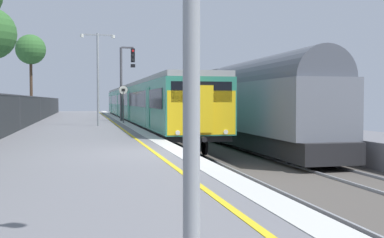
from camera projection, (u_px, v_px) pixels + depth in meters
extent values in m
cube|color=slate|center=(77.00, 173.00, 13.01)|extent=(6.40, 110.00, 1.00)
cube|color=silver|center=(180.00, 152.00, 13.64)|extent=(0.60, 110.00, 0.01)
cube|color=yellow|center=(155.00, 153.00, 13.48)|extent=(0.12, 110.00, 0.01)
cube|color=#4C4742|center=(359.00, 182.00, 14.99)|extent=(11.00, 110.00, 0.20)
cube|color=gray|center=(213.00, 184.00, 13.90)|extent=(0.07, 110.00, 0.08)
cube|color=gray|center=(259.00, 182.00, 14.22)|extent=(0.07, 110.00, 0.08)
cube|color=gray|center=(336.00, 179.00, 14.80)|extent=(0.07, 110.00, 0.08)
cube|color=gray|center=(377.00, 177.00, 15.12)|extent=(0.07, 110.00, 0.08)
cube|color=#2D846B|center=(160.00, 104.00, 27.86)|extent=(2.80, 20.08, 2.30)
cube|color=black|center=(160.00, 126.00, 27.91)|extent=(2.64, 19.48, 0.25)
cube|color=#999E9E|center=(160.00, 83.00, 27.81)|extent=(2.68, 20.08, 0.24)
cube|color=black|center=(136.00, 99.00, 27.53)|extent=(0.02, 18.48, 0.84)
cube|color=teal|center=(148.00, 107.00, 22.65)|extent=(0.03, 1.10, 1.90)
cube|color=teal|center=(128.00, 105.00, 32.43)|extent=(0.03, 1.10, 1.90)
cylinder|color=black|center=(170.00, 146.00, 20.50)|extent=(0.12, 0.84, 0.84)
cylinder|color=black|center=(205.00, 146.00, 20.85)|extent=(0.12, 0.84, 0.84)
cylinder|color=black|center=(134.00, 127.00, 35.00)|extent=(0.12, 0.84, 0.84)
cylinder|color=black|center=(155.00, 127.00, 35.35)|extent=(0.12, 0.84, 0.84)
cube|color=#2D846B|center=(128.00, 103.00, 48.00)|extent=(2.80, 20.08, 2.30)
cube|color=black|center=(128.00, 115.00, 48.05)|extent=(2.64, 19.48, 0.25)
cube|color=#999E9E|center=(128.00, 90.00, 47.95)|extent=(2.68, 20.08, 0.24)
cube|color=black|center=(114.00, 100.00, 47.67)|extent=(0.02, 18.48, 0.84)
cube|color=teal|center=(117.00, 104.00, 42.79)|extent=(0.03, 1.10, 1.90)
cube|color=teal|center=(111.00, 103.00, 52.57)|extent=(0.03, 1.10, 1.90)
cylinder|color=black|center=(127.00, 124.00, 40.64)|extent=(0.12, 0.84, 0.84)
cylinder|color=black|center=(145.00, 123.00, 40.99)|extent=(0.12, 0.84, 0.84)
cylinder|color=black|center=(116.00, 118.00, 55.14)|extent=(0.12, 0.84, 0.84)
cylinder|color=black|center=(129.00, 117.00, 55.49)|extent=(0.12, 0.84, 0.84)
cube|color=yellow|center=(202.00, 113.00, 18.13)|extent=(2.70, 0.10, 1.70)
cube|color=black|center=(202.00, 92.00, 18.09)|extent=(2.40, 0.08, 0.80)
cube|color=yellow|center=(203.00, 109.00, 17.98)|extent=(0.80, 0.24, 1.80)
cylinder|color=white|center=(178.00, 133.00, 17.88)|extent=(0.18, 0.06, 0.18)
cylinder|color=white|center=(226.00, 132.00, 18.31)|extent=(0.18, 0.06, 0.18)
cylinder|color=black|center=(203.00, 139.00, 17.88)|extent=(0.20, 0.35, 0.20)
cube|color=black|center=(128.00, 88.00, 47.94)|extent=(0.60, 0.90, 0.20)
cube|color=#232326|center=(265.00, 140.00, 22.54)|extent=(2.30, 13.06, 0.79)
cube|color=slate|center=(265.00, 107.00, 22.48)|extent=(2.60, 12.26, 2.31)
cylinder|color=#515660|center=(265.00, 83.00, 22.43)|extent=(2.39, 11.86, 2.39)
cylinder|color=black|center=(290.00, 153.00, 17.96)|extent=(0.12, 0.84, 0.84)
cylinder|color=black|center=(327.00, 152.00, 18.31)|extent=(0.12, 0.84, 0.84)
cylinder|color=black|center=(222.00, 136.00, 26.78)|extent=(0.12, 0.84, 0.84)
cylinder|color=black|center=(248.00, 135.00, 27.13)|extent=(0.12, 0.84, 0.84)
cube|color=#232326|center=(197.00, 125.00, 36.03)|extent=(2.30, 13.06, 0.79)
cube|color=slate|center=(197.00, 105.00, 35.97)|extent=(2.60, 12.26, 2.31)
cylinder|color=#515660|center=(197.00, 89.00, 35.93)|extent=(2.39, 11.86, 2.39)
cylinder|color=black|center=(201.00, 130.00, 31.45)|extent=(0.12, 0.84, 0.84)
cylinder|color=black|center=(224.00, 130.00, 31.80)|extent=(0.12, 0.84, 0.84)
cylinder|color=black|center=(175.00, 124.00, 40.27)|extent=(0.12, 0.84, 0.84)
cylinder|color=black|center=(193.00, 124.00, 40.62)|extent=(0.12, 0.84, 0.84)
cube|color=#232326|center=(166.00, 118.00, 49.53)|extent=(2.30, 13.06, 0.79)
cube|color=slate|center=(166.00, 104.00, 49.47)|extent=(2.60, 12.26, 2.31)
cylinder|color=#515660|center=(166.00, 92.00, 49.42)|extent=(2.39, 11.86, 2.39)
cylinder|color=black|center=(166.00, 121.00, 44.95)|extent=(0.12, 0.84, 0.84)
cylinder|color=black|center=(182.00, 121.00, 45.30)|extent=(0.12, 0.84, 0.84)
cylinder|color=black|center=(152.00, 118.00, 53.77)|extent=(0.12, 0.84, 0.84)
cylinder|color=black|center=(166.00, 118.00, 54.12)|extent=(0.12, 0.84, 0.84)
cylinder|color=#47474C|center=(121.00, 84.00, 34.09)|extent=(0.18, 0.18, 5.31)
cube|color=#47474C|center=(127.00, 48.00, 34.09)|extent=(0.90, 0.12, 0.12)
cube|color=black|center=(133.00, 55.00, 34.20)|extent=(0.28, 0.20, 1.00)
cylinder|color=red|center=(133.00, 51.00, 34.07)|extent=(0.16, 0.04, 0.16)
cylinder|color=black|center=(133.00, 55.00, 34.08)|extent=(0.16, 0.04, 0.16)
cylinder|color=black|center=(133.00, 60.00, 34.10)|extent=(0.16, 0.04, 0.16)
cube|color=black|center=(133.00, 66.00, 34.23)|extent=(0.32, 0.16, 0.24)
cylinder|color=#59595B|center=(123.00, 107.00, 31.16)|extent=(0.08, 0.08, 2.13)
cylinder|color=black|center=(123.00, 90.00, 31.11)|extent=(0.59, 0.02, 0.59)
cylinder|color=silver|center=(123.00, 90.00, 31.10)|extent=(0.56, 0.02, 0.56)
cube|color=black|center=(123.00, 90.00, 31.09)|extent=(0.24, 0.01, 0.18)
cylinder|color=#93999E|center=(98.00, 80.00, 27.77)|extent=(0.14, 0.14, 5.44)
cube|color=#93999E|center=(105.00, 35.00, 27.76)|extent=(0.90, 0.08, 0.08)
cylinder|color=silver|center=(113.00, 37.00, 27.87)|extent=(0.20, 0.20, 0.18)
cube|color=#93999E|center=(90.00, 35.00, 27.56)|extent=(0.90, 0.08, 0.08)
cylinder|color=silver|center=(82.00, 36.00, 27.47)|extent=(0.20, 0.20, 0.18)
cylinder|color=#38383D|center=(20.00, 113.00, 23.68)|extent=(0.07, 0.07, 1.74)
cylinder|color=#38383D|center=(40.00, 109.00, 35.06)|extent=(0.07, 0.07, 1.74)
cylinder|color=#38383D|center=(51.00, 107.00, 46.44)|extent=(0.07, 0.07, 1.74)
cylinder|color=#38383D|center=(57.00, 106.00, 57.82)|extent=(0.07, 0.07, 1.74)
cylinder|color=#473323|center=(31.00, 86.00, 49.01)|extent=(0.30, 0.30, 5.93)
sphere|color=#33662D|center=(31.00, 49.00, 48.86)|extent=(3.08, 3.08, 3.08)
sphere|color=#33662D|center=(31.00, 54.00, 49.42)|extent=(1.84, 1.84, 1.84)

